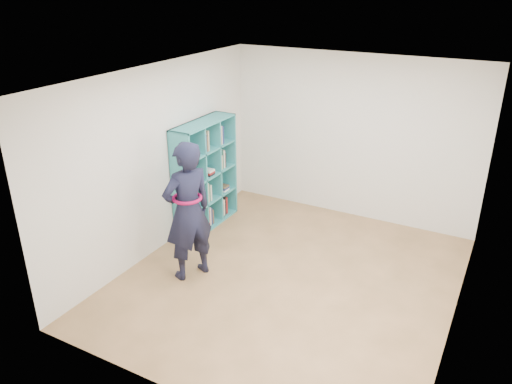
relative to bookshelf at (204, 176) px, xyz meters
The scene contains 9 objects.
floor 2.17m from the bookshelf, 24.05° to the right, with size 4.50×4.50×0.00m, color brown.
ceiling 2.69m from the bookshelf, 24.05° to the right, with size 4.50×4.50×0.00m, color white.
wall_left 0.97m from the bookshelf, 101.28° to the right, with size 0.02×4.50×2.60m, color white.
wall_right 3.95m from the bookshelf, 12.06° to the right, with size 0.02×4.50×2.60m, color white.
wall_back 2.38m from the bookshelf, 37.91° to the left, with size 4.00×0.02×2.60m, color white.
wall_front 3.61m from the bookshelf, 59.11° to the right, with size 4.00×0.02×2.60m, color white.
bookshelf is the anchor object (origin of this frame).
person 1.48m from the bookshelf, 63.73° to the right, with size 0.67×0.79×1.83m.
smartphone 1.32m from the bookshelf, 64.41° to the right, with size 0.03×0.11×0.15m.
Camera 1 is at (2.24, -5.04, 3.61)m, focal length 35.00 mm.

